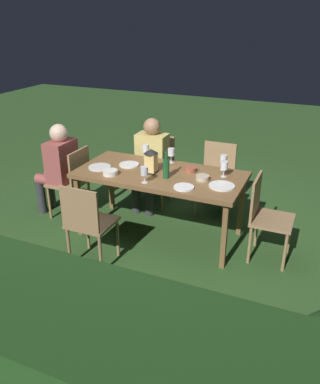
{
  "coord_description": "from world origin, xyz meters",
  "views": [
    {
      "loc": [
        -1.57,
        3.63,
        2.31
      ],
      "look_at": [
        0.0,
        0.0,
        0.52
      ],
      "focal_mm": 37.21,
      "sensor_mm": 36.0,
      "label": 1
    }
  ],
  "objects_px": {
    "plate_a": "(222,186)",
    "bowl_olives": "(190,169)",
    "green_bottle_on_table": "(166,168)",
    "plate_c": "(184,187)",
    "chair_side_right_b": "(88,221)",
    "plate_d": "(100,167)",
    "chair_head_far": "(73,179)",
    "wine_glass_d": "(171,153)",
    "chair_side_left_a": "(216,175)",
    "wine_glass_a": "(144,172)",
    "person_in_mustard": "(150,160)",
    "wine_glass_b": "(146,149)",
    "chair_side_left_b": "(156,166)",
    "plate_b": "(129,165)",
    "bowl_salad": "(202,178)",
    "wine_glass_c": "(224,166)",
    "dining_table": "(160,178)",
    "chair_head_near": "(266,214)",
    "wine_glass_e": "(224,160)",
    "potted_plant_corner": "(215,343)",
    "person_in_rust": "(58,165)",
    "lantern_centerpiece": "(151,160)",
    "bowl_bread": "(110,172)"
  },
  "relations": [
    {
      "from": "dining_table",
      "to": "chair_head_far",
      "type": "relative_size",
      "value": 2.06
    },
    {
      "from": "person_in_rust",
      "to": "plate_b",
      "type": "distance_m",
      "value": 0.94
    },
    {
      "from": "chair_side_right_b",
      "to": "plate_d",
      "type": "height_order",
      "value": "chair_side_right_b"
    },
    {
      "from": "chair_head_near",
      "to": "lantern_centerpiece",
      "type": "bearing_deg",
      "value": 1.37
    },
    {
      "from": "plate_c",
      "to": "plate_d",
      "type": "distance_m",
      "value": 1.06
    },
    {
      "from": "green_bottle_on_table",
      "to": "plate_c",
      "type": "height_order",
      "value": "green_bottle_on_table"
    },
    {
      "from": "green_bottle_on_table",
      "to": "wine_glass_b",
      "type": "distance_m",
      "value": 0.64
    },
    {
      "from": "chair_head_far",
      "to": "potted_plant_corner",
      "type": "relative_size",
      "value": 1.25
    },
    {
      "from": "chair_side_left_a",
      "to": "wine_glass_a",
      "type": "distance_m",
      "value": 1.27
    },
    {
      "from": "plate_d",
      "to": "wine_glass_e",
      "type": "bearing_deg",
      "value": -159.28
    },
    {
      "from": "dining_table",
      "to": "chair_head_near",
      "type": "height_order",
      "value": "chair_head_near"
    },
    {
      "from": "chair_side_right_b",
      "to": "green_bottle_on_table",
      "type": "xyz_separation_m",
      "value": [
        -0.52,
        -0.72,
        0.37
      ]
    },
    {
      "from": "lantern_centerpiece",
      "to": "wine_glass_e",
      "type": "height_order",
      "value": "lantern_centerpiece"
    },
    {
      "from": "plate_c",
      "to": "plate_d",
      "type": "bearing_deg",
      "value": -8.29
    },
    {
      "from": "lantern_centerpiece",
      "to": "wine_glass_c",
      "type": "relative_size",
      "value": 1.57
    },
    {
      "from": "chair_side_left_b",
      "to": "plate_c",
      "type": "xyz_separation_m",
      "value": [
        -0.78,
        1.09,
        0.27
      ]
    },
    {
      "from": "wine_glass_c",
      "to": "plate_c",
      "type": "bearing_deg",
      "value": 57.54
    },
    {
      "from": "green_bottle_on_table",
      "to": "wine_glass_d",
      "type": "xyz_separation_m",
      "value": [
        0.12,
        -0.45,
        0.01
      ]
    },
    {
      "from": "chair_head_far",
      "to": "plate_c",
      "type": "xyz_separation_m",
      "value": [
        -1.52,
        0.27,
        0.27
      ]
    },
    {
      "from": "bowl_bread",
      "to": "plate_a",
      "type": "bearing_deg",
      "value": -172.19
    },
    {
      "from": "chair_side_left_a",
      "to": "bowl_olives",
      "type": "xyz_separation_m",
      "value": [
        0.12,
        0.66,
        0.29
      ]
    },
    {
      "from": "wine_glass_a",
      "to": "plate_c",
      "type": "distance_m",
      "value": 0.43
    },
    {
      "from": "potted_plant_corner",
      "to": "lantern_centerpiece",
      "type": "bearing_deg",
      "value": -54.51
    },
    {
      "from": "chair_side_left_b",
      "to": "chair_head_near",
      "type": "bearing_deg",
      "value": 152.12
    },
    {
      "from": "chair_side_left_b",
      "to": "bowl_olives",
      "type": "height_order",
      "value": "chair_side_left_b"
    },
    {
      "from": "chair_side_right_b",
      "to": "chair_side_left_b",
      "type": "relative_size",
      "value": 1.0
    },
    {
      "from": "chair_side_left_b",
      "to": "plate_d",
      "type": "bearing_deg",
      "value": 74.03
    },
    {
      "from": "chair_head_near",
      "to": "wine_glass_a",
      "type": "height_order",
      "value": "wine_glass_a"
    },
    {
      "from": "person_in_rust",
      "to": "bowl_olives",
      "type": "distance_m",
      "value": 1.64
    },
    {
      "from": "person_in_mustard",
      "to": "wine_glass_e",
      "type": "relative_size",
      "value": 6.8
    },
    {
      "from": "chair_side_left_a",
      "to": "lantern_centerpiece",
      "type": "relative_size",
      "value": 3.28
    },
    {
      "from": "plate_b",
      "to": "bowl_salad",
      "type": "bearing_deg",
      "value": 174.4
    },
    {
      "from": "person_in_mustard",
      "to": "wine_glass_b",
      "type": "distance_m",
      "value": 0.36
    },
    {
      "from": "bowl_bread",
      "to": "dining_table",
      "type": "bearing_deg",
      "value": -150.98
    },
    {
      "from": "dining_table",
      "to": "person_in_rust",
      "type": "distance_m",
      "value": 1.34
    },
    {
      "from": "chair_side_left_a",
      "to": "green_bottle_on_table",
      "type": "distance_m",
      "value": 1.04
    },
    {
      "from": "chair_side_left_a",
      "to": "chair_side_right_b",
      "type": "relative_size",
      "value": 1.0
    },
    {
      "from": "chair_side_left_b",
      "to": "wine_glass_e",
      "type": "xyz_separation_m",
      "value": [
        -1.0,
        0.46,
        0.38
      ]
    },
    {
      "from": "plate_c",
      "to": "wine_glass_c",
      "type": "bearing_deg",
      "value": -122.46
    },
    {
      "from": "chair_head_far",
      "to": "wine_glass_d",
      "type": "distance_m",
      "value": 1.25
    },
    {
      "from": "dining_table",
      "to": "wine_glass_e",
      "type": "relative_size",
      "value": 10.62
    },
    {
      "from": "plate_a",
      "to": "bowl_olives",
      "type": "height_order",
      "value": "bowl_olives"
    },
    {
      "from": "plate_b",
      "to": "wine_glass_a",
      "type": "bearing_deg",
      "value": 134.12
    },
    {
      "from": "potted_plant_corner",
      "to": "plate_a",
      "type": "bearing_deg",
      "value": -75.41
    },
    {
      "from": "plate_d",
      "to": "bowl_olives",
      "type": "xyz_separation_m",
      "value": [
        -0.96,
        -0.29,
        0.02
      ]
    },
    {
      "from": "chair_side_left_a",
      "to": "person_in_mustard",
      "type": "height_order",
      "value": "person_in_mustard"
    },
    {
      "from": "wine_glass_d",
      "to": "bowl_salad",
      "type": "bearing_deg",
      "value": 143.83
    },
    {
      "from": "dining_table",
      "to": "chair_side_left_a",
      "type": "xyz_separation_m",
      "value": [
        -0.4,
        -0.82,
        -0.21
      ]
    },
    {
      "from": "bowl_olives",
      "to": "potted_plant_corner",
      "type": "relative_size",
      "value": 0.18
    },
    {
      "from": "wine_glass_c",
      "to": "bowl_olives",
      "type": "relative_size",
      "value": 1.32
    }
  ]
}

